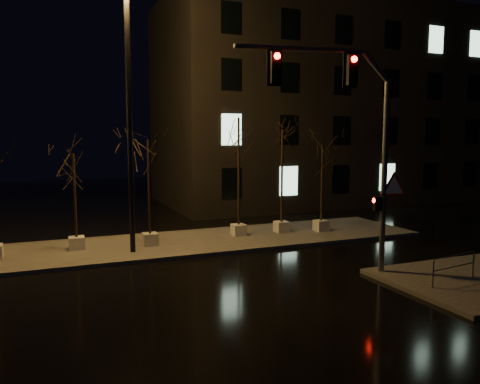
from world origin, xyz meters
name	(u,v)px	position (x,y,z in m)	size (l,w,h in m)	color
ground	(250,278)	(0.00, 0.00, 0.00)	(90.00, 90.00, 0.00)	black
median	(199,242)	(0.00, 6.00, 0.07)	(22.00, 5.00, 0.15)	#45423D
building	(319,107)	(14.00, 18.00, 7.50)	(25.00, 12.00, 15.00)	black
tree_1	(74,175)	(-5.49, 6.29, 3.40)	(1.80, 1.80, 4.28)	beige
tree_2	(148,163)	(-2.37, 5.85, 3.86)	(1.80, 1.80, 4.89)	beige
tree_3	(239,144)	(2.16, 6.36, 4.68)	(1.80, 1.80, 5.97)	beige
tree_4	(282,153)	(4.51, 6.26, 4.24)	(1.80, 1.80, 5.39)	beige
tree_5	(322,162)	(6.57, 5.74, 3.74)	(1.80, 1.80, 4.72)	beige
traffic_signal_mast	(353,129)	(3.30, -1.30, 5.28)	(6.32, 1.20, 7.82)	#585B60
streetlight_main	(129,101)	(-3.31, 4.89, 6.46)	(2.67, 1.20, 10.94)	black
guard_rail_a	(454,264)	(5.88, -3.54, 0.77)	(2.18, 0.36, 0.95)	#585B60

